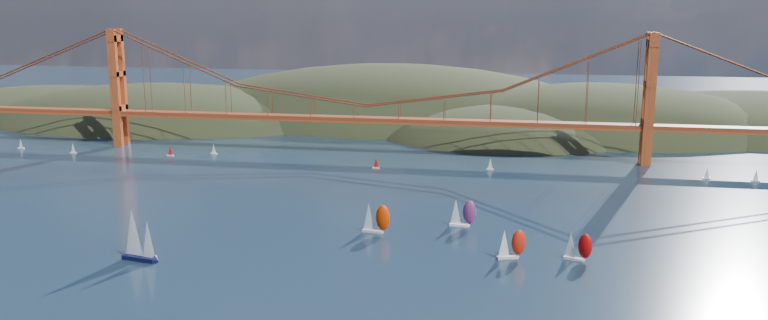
{
  "coord_description": "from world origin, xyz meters",
  "views": [
    {
      "loc": [
        68.6,
        -144.05,
        66.02
      ],
      "look_at": [
        24.82,
        90.0,
        16.5
      ],
      "focal_mm": 35.0,
      "sensor_mm": 36.0,
      "label": 1
    }
  ],
  "objects_px": {
    "sloop_navy": "(137,235)",
    "racer_2": "(577,246)",
    "racer_0": "(375,218)",
    "racer_rwb": "(462,212)",
    "racer_1": "(511,243)"
  },
  "relations": [
    {
      "from": "racer_1",
      "to": "racer_rwb",
      "type": "height_order",
      "value": "racer_rwb"
    },
    {
      "from": "racer_0",
      "to": "racer_1",
      "type": "relative_size",
      "value": 1.11
    },
    {
      "from": "racer_0",
      "to": "racer_2",
      "type": "relative_size",
      "value": 1.16
    },
    {
      "from": "racer_2",
      "to": "racer_rwb",
      "type": "relative_size",
      "value": 0.91
    },
    {
      "from": "racer_0",
      "to": "racer_rwb",
      "type": "distance_m",
      "value": 27.08
    },
    {
      "from": "sloop_navy",
      "to": "racer_2",
      "type": "bearing_deg",
      "value": 21.31
    },
    {
      "from": "racer_rwb",
      "to": "racer_2",
      "type": "bearing_deg",
      "value": -35.28
    },
    {
      "from": "racer_0",
      "to": "racer_rwb",
      "type": "xyz_separation_m",
      "value": [
        24.6,
        11.31,
        -0.24
      ]
    },
    {
      "from": "sloop_navy",
      "to": "racer_2",
      "type": "relative_size",
      "value": 1.81
    },
    {
      "from": "sloop_navy",
      "to": "racer_0",
      "type": "xyz_separation_m",
      "value": [
        56.64,
        35.13,
        -2.15
      ]
    },
    {
      "from": "sloop_navy",
      "to": "racer_1",
      "type": "height_order",
      "value": "sloop_navy"
    },
    {
      "from": "racer_0",
      "to": "racer_rwb",
      "type": "bearing_deg",
      "value": 33.97
    },
    {
      "from": "racer_0",
      "to": "sloop_navy",
      "type": "bearing_deg",
      "value": -138.91
    },
    {
      "from": "racer_0",
      "to": "racer_2",
      "type": "distance_m",
      "value": 58.61
    },
    {
      "from": "sloop_navy",
      "to": "racer_0",
      "type": "bearing_deg",
      "value": 42.57
    }
  ]
}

